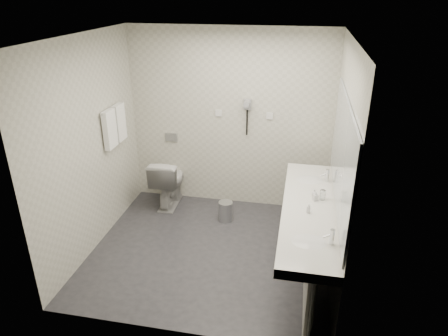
# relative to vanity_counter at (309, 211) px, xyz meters

# --- Properties ---
(floor) EXTENTS (2.80, 2.80, 0.00)m
(floor) POSITION_rel_vanity_counter_xyz_m (-1.12, 0.20, -0.80)
(floor) COLOR #2A292E
(floor) RESTS_ON ground
(ceiling) EXTENTS (2.80, 2.80, 0.00)m
(ceiling) POSITION_rel_vanity_counter_xyz_m (-1.12, 0.20, 1.70)
(ceiling) COLOR silver
(ceiling) RESTS_ON wall_back
(wall_back) EXTENTS (2.80, 0.00, 2.80)m
(wall_back) POSITION_rel_vanity_counter_xyz_m (-1.12, 1.50, 0.45)
(wall_back) COLOR beige
(wall_back) RESTS_ON floor
(wall_front) EXTENTS (2.80, 0.00, 2.80)m
(wall_front) POSITION_rel_vanity_counter_xyz_m (-1.12, -1.10, 0.45)
(wall_front) COLOR beige
(wall_front) RESTS_ON floor
(wall_left) EXTENTS (0.00, 2.60, 2.60)m
(wall_left) POSITION_rel_vanity_counter_xyz_m (-2.52, 0.20, 0.45)
(wall_left) COLOR beige
(wall_left) RESTS_ON floor
(wall_right) EXTENTS (0.00, 2.60, 2.60)m
(wall_right) POSITION_rel_vanity_counter_xyz_m (0.27, 0.20, 0.45)
(wall_right) COLOR beige
(wall_right) RESTS_ON floor
(vanity_counter) EXTENTS (0.55, 2.20, 0.10)m
(vanity_counter) POSITION_rel_vanity_counter_xyz_m (0.00, 0.00, 0.00)
(vanity_counter) COLOR silver
(vanity_counter) RESTS_ON floor
(vanity_panel) EXTENTS (0.03, 2.15, 0.75)m
(vanity_panel) POSITION_rel_vanity_counter_xyz_m (0.02, 0.00, -0.42)
(vanity_panel) COLOR gray
(vanity_panel) RESTS_ON floor
(vanity_post_near) EXTENTS (0.06, 0.06, 0.75)m
(vanity_post_near) POSITION_rel_vanity_counter_xyz_m (0.05, -1.04, -0.42)
(vanity_post_near) COLOR silver
(vanity_post_near) RESTS_ON floor
(vanity_post_far) EXTENTS (0.06, 0.06, 0.75)m
(vanity_post_far) POSITION_rel_vanity_counter_xyz_m (0.05, 1.04, -0.42)
(vanity_post_far) COLOR silver
(vanity_post_far) RESTS_ON floor
(mirror) EXTENTS (0.02, 2.20, 1.05)m
(mirror) POSITION_rel_vanity_counter_xyz_m (0.26, 0.00, 0.65)
(mirror) COLOR #B2BCC6
(mirror) RESTS_ON wall_right
(basin_near) EXTENTS (0.40, 0.31, 0.05)m
(basin_near) POSITION_rel_vanity_counter_xyz_m (0.00, -0.65, 0.04)
(basin_near) COLOR silver
(basin_near) RESTS_ON vanity_counter
(basin_far) EXTENTS (0.40, 0.31, 0.05)m
(basin_far) POSITION_rel_vanity_counter_xyz_m (0.00, 0.65, 0.04)
(basin_far) COLOR silver
(basin_far) RESTS_ON vanity_counter
(faucet_near) EXTENTS (0.04, 0.04, 0.15)m
(faucet_near) POSITION_rel_vanity_counter_xyz_m (0.19, -0.65, 0.12)
(faucet_near) COLOR silver
(faucet_near) RESTS_ON vanity_counter
(faucet_far) EXTENTS (0.04, 0.04, 0.15)m
(faucet_far) POSITION_rel_vanity_counter_xyz_m (0.19, 0.65, 0.12)
(faucet_far) COLOR silver
(faucet_far) RESTS_ON vanity_counter
(soap_bottle_a) EXTENTS (0.07, 0.07, 0.11)m
(soap_bottle_a) POSITION_rel_vanity_counter_xyz_m (0.06, 0.14, 0.10)
(soap_bottle_a) COLOR beige
(soap_bottle_a) RESTS_ON vanity_counter
(soap_bottle_b) EXTENTS (0.09, 0.09, 0.08)m
(soap_bottle_b) POSITION_rel_vanity_counter_xyz_m (0.05, 0.25, 0.09)
(soap_bottle_b) COLOR beige
(soap_bottle_b) RESTS_ON vanity_counter
(soap_bottle_c) EXTENTS (0.05, 0.05, 0.11)m
(soap_bottle_c) POSITION_rel_vanity_counter_xyz_m (-0.01, -0.13, 0.10)
(soap_bottle_c) COLOR beige
(soap_bottle_c) RESTS_ON vanity_counter
(glass_left) EXTENTS (0.07, 0.07, 0.11)m
(glass_left) POSITION_rel_vanity_counter_xyz_m (0.13, 0.18, 0.11)
(glass_left) COLOR silver
(glass_left) RESTS_ON vanity_counter
(toilet) EXTENTS (0.43, 0.73, 0.73)m
(toilet) POSITION_rel_vanity_counter_xyz_m (-1.97, 1.24, -0.44)
(toilet) COLOR silver
(toilet) RESTS_ON floor
(flush_plate) EXTENTS (0.18, 0.02, 0.12)m
(flush_plate) POSITION_rel_vanity_counter_xyz_m (-1.98, 1.49, 0.15)
(flush_plate) COLOR #B2B5BA
(flush_plate) RESTS_ON wall_back
(pedal_bin) EXTENTS (0.22, 0.22, 0.27)m
(pedal_bin) POSITION_rel_vanity_counter_xyz_m (-1.07, 0.93, -0.67)
(pedal_bin) COLOR #B2B5BA
(pedal_bin) RESTS_ON floor
(bin_lid) EXTENTS (0.19, 0.19, 0.02)m
(bin_lid) POSITION_rel_vanity_counter_xyz_m (-1.07, 0.93, -0.53)
(bin_lid) COLOR #B2B5BA
(bin_lid) RESTS_ON pedal_bin
(towel_rail) EXTENTS (0.02, 0.62, 0.02)m
(towel_rail) POSITION_rel_vanity_counter_xyz_m (-2.47, 0.75, 0.75)
(towel_rail) COLOR silver
(towel_rail) RESTS_ON wall_left
(towel_near) EXTENTS (0.07, 0.24, 0.48)m
(towel_near) POSITION_rel_vanity_counter_xyz_m (-2.46, 0.61, 0.53)
(towel_near) COLOR white
(towel_near) RESTS_ON towel_rail
(towel_far) EXTENTS (0.07, 0.24, 0.48)m
(towel_far) POSITION_rel_vanity_counter_xyz_m (-2.46, 0.89, 0.53)
(towel_far) COLOR white
(towel_far) RESTS_ON towel_rail
(dryer_cradle) EXTENTS (0.10, 0.04, 0.14)m
(dryer_cradle) POSITION_rel_vanity_counter_xyz_m (-0.88, 1.47, 0.70)
(dryer_cradle) COLOR gray
(dryer_cradle) RESTS_ON wall_back
(dryer_barrel) EXTENTS (0.08, 0.14, 0.08)m
(dryer_barrel) POSITION_rel_vanity_counter_xyz_m (-0.88, 1.40, 0.73)
(dryer_barrel) COLOR gray
(dryer_barrel) RESTS_ON dryer_cradle
(dryer_cord) EXTENTS (0.02, 0.02, 0.35)m
(dryer_cord) POSITION_rel_vanity_counter_xyz_m (-0.88, 1.46, 0.45)
(dryer_cord) COLOR black
(dryer_cord) RESTS_ON dryer_cradle
(switch_plate_a) EXTENTS (0.09, 0.02, 0.09)m
(switch_plate_a) POSITION_rel_vanity_counter_xyz_m (-1.27, 1.49, 0.55)
(switch_plate_a) COLOR silver
(switch_plate_a) RESTS_ON wall_back
(switch_plate_b) EXTENTS (0.09, 0.02, 0.09)m
(switch_plate_b) POSITION_rel_vanity_counter_xyz_m (-0.57, 1.49, 0.55)
(switch_plate_b) COLOR silver
(switch_plate_b) RESTS_ON wall_back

